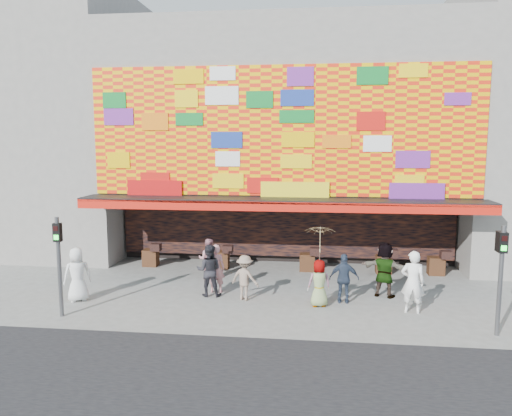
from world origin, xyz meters
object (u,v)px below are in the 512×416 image
(ped_c, at_px, (209,270))
(ped_d, at_px, (245,278))
(ped_g, at_px, (319,283))
(parasol, at_px, (320,240))
(signal_right, at_px, (501,268))
(ped_h, at_px, (413,282))
(ped_f, at_px, (385,270))
(ped_i, at_px, (208,259))
(ped_b, at_px, (216,268))
(ped_e, at_px, (344,278))
(signal_left, at_px, (59,255))
(ped_a, at_px, (77,274))

(ped_c, relative_size, ped_d, 1.18)
(ped_g, height_order, parasol, parasol)
(signal_right, xyz_separation_m, ped_h, (-1.95, 1.56, -0.90))
(signal_right, xyz_separation_m, ped_d, (-7.18, 2.18, -1.11))
(ped_f, bearing_deg, ped_i, 10.93)
(signal_right, height_order, ped_i, signal_right)
(ped_c, height_order, ped_f, ped_f)
(ped_c, distance_m, parasol, 3.94)
(ped_b, distance_m, ped_c, 0.43)
(ped_b, distance_m, parasol, 3.89)
(ped_e, distance_m, ped_g, 0.91)
(ped_e, distance_m, ped_h, 2.13)
(signal_left, relative_size, ped_a, 1.69)
(ped_f, bearing_deg, ped_g, 53.07)
(ped_a, bearing_deg, signal_left, 64.51)
(signal_left, xyz_separation_m, ped_i, (3.51, 4.45, -1.08))
(ped_a, distance_m, ped_f, 10.14)
(signal_right, relative_size, ped_h, 1.56)
(ped_e, height_order, ped_h, ped_h)
(signal_right, bearing_deg, ped_f, 130.01)
(ped_c, bearing_deg, parasol, 166.96)
(signal_right, relative_size, ped_g, 2.00)
(parasol, bearing_deg, ped_a, -177.08)
(ped_c, xyz_separation_m, ped_i, (-0.45, 1.99, -0.10))
(ped_d, relative_size, ped_g, 0.99)
(ped_a, xyz_separation_m, ped_d, (5.40, 0.76, -0.14))
(signal_left, relative_size, ped_d, 2.01)
(ped_d, bearing_deg, ped_b, -11.20)
(ped_g, height_order, ped_i, ped_i)
(ped_g, xyz_separation_m, parasol, (0.00, 0.00, 1.39))
(ped_f, bearing_deg, ped_c, 29.15)
(parasol, bearing_deg, ped_g, 0.00)
(signal_right, height_order, ped_g, signal_right)
(ped_f, distance_m, parasol, 2.80)
(ped_d, distance_m, ped_g, 2.45)
(ped_b, height_order, ped_g, ped_b)
(parasol, bearing_deg, signal_left, -166.63)
(signal_right, xyz_separation_m, ped_g, (-4.76, 1.82, -1.11))
(ped_a, xyz_separation_m, ped_i, (3.68, 3.03, -0.11))
(signal_left, distance_m, ped_g, 7.93)
(ped_e, relative_size, ped_f, 0.87)
(ped_h, xyz_separation_m, parasol, (-2.81, 0.26, 1.17))
(ped_b, bearing_deg, ped_h, 163.86)
(ped_g, relative_size, ped_i, 0.97)
(ped_h, height_order, parasol, parasol)
(signal_left, xyz_separation_m, ped_c, (3.96, 2.47, -0.98))
(ped_f, height_order, ped_g, ped_f)
(signal_left, height_order, ped_d, signal_left)
(ped_f, height_order, parasol, parasol)
(signal_left, relative_size, ped_f, 1.62)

